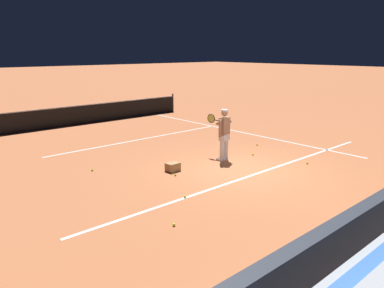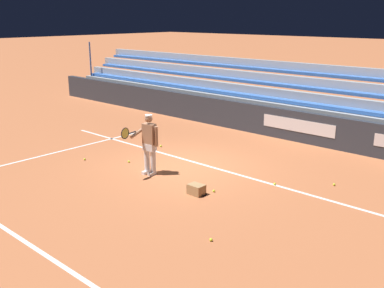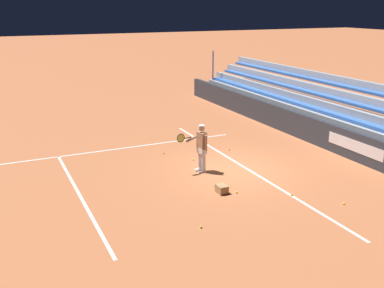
{
  "view_description": "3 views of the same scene",
  "coord_description": "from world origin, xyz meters",
  "px_view_note": "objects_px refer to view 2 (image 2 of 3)",
  "views": [
    {
      "loc": [
        -8.49,
        -7.11,
        3.57
      ],
      "look_at": [
        -1.08,
        1.17,
        0.78
      ],
      "focal_mm": 35.0,
      "sensor_mm": 36.0,
      "label": 1
    },
    {
      "loc": [
        -8.64,
        9.22,
        4.33
      ],
      "look_at": [
        -0.75,
        0.51,
        0.95
      ],
      "focal_mm": 42.0,
      "sensor_mm": 36.0,
      "label": 2
    },
    {
      "loc": [
        -13.19,
        7.74,
        5.7
      ],
      "look_at": [
        1.2,
        1.08,
        0.77
      ],
      "focal_mm": 42.0,
      "sensor_mm": 36.0,
      "label": 3
    }
  ],
  "objects_px": {
    "tennis_ball_far_right": "(85,159)",
    "tennis_ball_near_player": "(129,162)",
    "tennis_ball_far_left": "(161,146)",
    "tennis_ball_on_baseline": "(334,185)",
    "tennis_ball_stray_back": "(214,191)",
    "tennis_player": "(149,144)",
    "ball_box_cardboard": "(196,189)",
    "tennis_ball_midcourt": "(211,240)",
    "tennis_ball_by_box": "(275,184)"
  },
  "relations": [
    {
      "from": "tennis_ball_far_right",
      "to": "tennis_ball_near_player",
      "type": "relative_size",
      "value": 1.0
    },
    {
      "from": "tennis_ball_on_baseline",
      "to": "tennis_ball_by_box",
      "type": "bearing_deg",
      "value": 40.57
    },
    {
      "from": "tennis_ball_stray_back",
      "to": "tennis_ball_far_left",
      "type": "height_order",
      "value": "same"
    },
    {
      "from": "tennis_ball_by_box",
      "to": "tennis_ball_near_player",
      "type": "xyz_separation_m",
      "value": [
        4.32,
        1.36,
        0.0
      ]
    },
    {
      "from": "tennis_ball_far_right",
      "to": "tennis_ball_midcourt",
      "type": "xyz_separation_m",
      "value": [
        -6.24,
        1.36,
        0.0
      ]
    },
    {
      "from": "tennis_player",
      "to": "tennis_ball_stray_back",
      "type": "relative_size",
      "value": 25.98
    },
    {
      "from": "tennis_ball_midcourt",
      "to": "tennis_ball_far_left",
      "type": "relative_size",
      "value": 1.0
    },
    {
      "from": "tennis_player",
      "to": "tennis_ball_on_baseline",
      "type": "height_order",
      "value": "tennis_player"
    },
    {
      "from": "tennis_ball_near_player",
      "to": "tennis_ball_by_box",
      "type": "bearing_deg",
      "value": -162.49
    },
    {
      "from": "tennis_player",
      "to": "ball_box_cardboard",
      "type": "distance_m",
      "value": 2.13
    },
    {
      "from": "tennis_ball_stray_back",
      "to": "tennis_ball_far_right",
      "type": "bearing_deg",
      "value": 8.24
    },
    {
      "from": "tennis_ball_far_right",
      "to": "tennis_ball_by_box",
      "type": "distance_m",
      "value": 5.92
    },
    {
      "from": "tennis_player",
      "to": "tennis_ball_near_player",
      "type": "height_order",
      "value": "tennis_player"
    },
    {
      "from": "tennis_ball_by_box",
      "to": "tennis_ball_midcourt",
      "type": "bearing_deg",
      "value": 101.61
    },
    {
      "from": "ball_box_cardboard",
      "to": "tennis_ball_by_box",
      "type": "distance_m",
      "value": 2.18
    },
    {
      "from": "tennis_ball_midcourt",
      "to": "tennis_player",
      "type": "bearing_deg",
      "value": -25.97
    },
    {
      "from": "tennis_ball_near_player",
      "to": "tennis_ball_far_left",
      "type": "bearing_deg",
      "value": -74.77
    },
    {
      "from": "tennis_ball_midcourt",
      "to": "tennis_ball_on_baseline",
      "type": "distance_m",
      "value": 4.54
    },
    {
      "from": "tennis_ball_on_baseline",
      "to": "tennis_ball_stray_back",
      "type": "bearing_deg",
      "value": 50.13
    },
    {
      "from": "ball_box_cardboard",
      "to": "tennis_ball_near_player",
      "type": "xyz_separation_m",
      "value": [
        3.2,
        -0.5,
        -0.1
      ]
    },
    {
      "from": "tennis_ball_far_right",
      "to": "tennis_ball_near_player",
      "type": "height_order",
      "value": "same"
    },
    {
      "from": "tennis_player",
      "to": "tennis_ball_far_left",
      "type": "bearing_deg",
      "value": -50.78
    },
    {
      "from": "tennis_ball_stray_back",
      "to": "tennis_ball_by_box",
      "type": "height_order",
      "value": "same"
    },
    {
      "from": "tennis_ball_by_box",
      "to": "tennis_ball_far_right",
      "type": "bearing_deg",
      "value": 21.12
    },
    {
      "from": "tennis_ball_midcourt",
      "to": "tennis_ball_stray_back",
      "type": "bearing_deg",
      "value": -51.82
    },
    {
      "from": "tennis_ball_midcourt",
      "to": "tennis_ball_near_player",
      "type": "xyz_separation_m",
      "value": [
        5.04,
        -2.13,
        0.0
      ]
    },
    {
      "from": "tennis_player",
      "to": "tennis_ball_midcourt",
      "type": "height_order",
      "value": "tennis_player"
    },
    {
      "from": "tennis_ball_by_box",
      "to": "ball_box_cardboard",
      "type": "bearing_deg",
      "value": 58.99
    },
    {
      "from": "tennis_ball_far_right",
      "to": "tennis_ball_on_baseline",
      "type": "xyz_separation_m",
      "value": [
        -6.71,
        -3.15,
        0.0
      ]
    },
    {
      "from": "tennis_ball_on_baseline",
      "to": "tennis_player",
      "type": "bearing_deg",
      "value": 31.75
    },
    {
      "from": "tennis_ball_stray_back",
      "to": "tennis_ball_on_baseline",
      "type": "distance_m",
      "value": 3.23
    },
    {
      "from": "ball_box_cardboard",
      "to": "tennis_ball_far_left",
      "type": "xyz_separation_m",
      "value": [
        3.7,
        -2.34,
        -0.1
      ]
    },
    {
      "from": "tennis_ball_by_box",
      "to": "tennis_ball_near_player",
      "type": "relative_size",
      "value": 1.0
    },
    {
      "from": "tennis_ball_far_right",
      "to": "ball_box_cardboard",
      "type": "bearing_deg",
      "value": -176.52
    },
    {
      "from": "ball_box_cardboard",
      "to": "tennis_ball_midcourt",
      "type": "height_order",
      "value": "ball_box_cardboard"
    },
    {
      "from": "tennis_ball_by_box",
      "to": "tennis_ball_far_left",
      "type": "xyz_separation_m",
      "value": [
        4.82,
        -0.48,
        0.0
      ]
    },
    {
      "from": "tennis_ball_stray_back",
      "to": "ball_box_cardboard",
      "type": "bearing_deg",
      "value": 59.41
    },
    {
      "from": "tennis_player",
      "to": "tennis_ball_on_baseline",
      "type": "relative_size",
      "value": 25.98
    },
    {
      "from": "tennis_player",
      "to": "tennis_ball_far_right",
      "type": "distance_m",
      "value": 2.62
    },
    {
      "from": "ball_box_cardboard",
      "to": "tennis_ball_midcourt",
      "type": "relative_size",
      "value": 6.06
    },
    {
      "from": "ball_box_cardboard",
      "to": "tennis_ball_near_player",
      "type": "distance_m",
      "value": 3.24
    },
    {
      "from": "tennis_player",
      "to": "tennis_ball_by_box",
      "type": "distance_m",
      "value": 3.61
    },
    {
      "from": "ball_box_cardboard",
      "to": "tennis_ball_far_right",
      "type": "bearing_deg",
      "value": 3.48
    },
    {
      "from": "tennis_player",
      "to": "tennis_ball_midcourt",
      "type": "xyz_separation_m",
      "value": [
        -3.82,
        1.86,
        -0.86
      ]
    },
    {
      "from": "tennis_ball_stray_back",
      "to": "tennis_ball_far_right",
      "type": "xyz_separation_m",
      "value": [
        4.64,
        0.67,
        0.0
      ]
    },
    {
      "from": "tennis_ball_far_right",
      "to": "tennis_ball_on_baseline",
      "type": "height_order",
      "value": "same"
    },
    {
      "from": "tennis_player",
      "to": "tennis_ball_far_left",
      "type": "xyz_separation_m",
      "value": [
        1.72,
        -2.11,
        -0.86
      ]
    },
    {
      "from": "tennis_ball_stray_back",
      "to": "tennis_ball_far_left",
      "type": "bearing_deg",
      "value": -26.18
    },
    {
      "from": "tennis_ball_stray_back",
      "to": "tennis_ball_midcourt",
      "type": "height_order",
      "value": "same"
    },
    {
      "from": "tennis_ball_near_player",
      "to": "tennis_ball_stray_back",
      "type": "bearing_deg",
      "value": 178.38
    }
  ]
}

